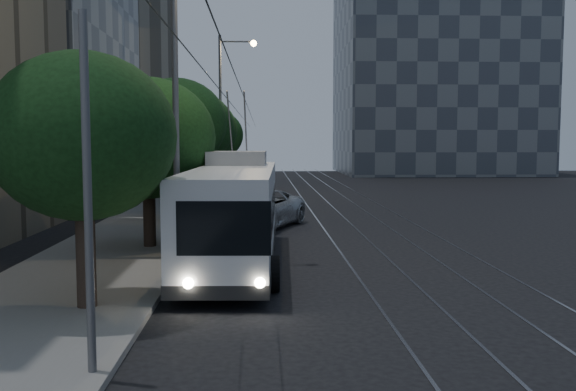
% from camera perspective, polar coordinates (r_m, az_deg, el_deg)
% --- Properties ---
extents(ground, '(120.00, 120.00, 0.00)m').
position_cam_1_polar(ground, '(20.94, 4.52, -5.93)').
color(ground, black).
rests_on(ground, ground).
extents(sidewalk, '(5.00, 90.00, 0.15)m').
position_cam_1_polar(sidewalk, '(40.90, -9.44, -0.52)').
color(sidewalk, gray).
rests_on(sidewalk, ground).
extents(tram_rails, '(4.52, 90.00, 0.02)m').
position_cam_1_polar(tram_rails, '(40.91, 4.60, -0.57)').
color(tram_rails, gray).
rests_on(tram_rails, ground).
extents(overhead_wires, '(2.23, 90.00, 6.00)m').
position_cam_1_polar(overhead_wires, '(40.48, -5.95, 4.27)').
color(overhead_wires, black).
rests_on(overhead_wires, ground).
extents(building_distant_right, '(22.00, 18.00, 24.00)m').
position_cam_1_polar(building_distant_right, '(78.56, 12.93, 10.75)').
color(building_distant_right, '#3D444E').
rests_on(building_distant_right, ground).
extents(trolleybus, '(2.88, 11.93, 5.63)m').
position_cam_1_polar(trolleybus, '(20.43, -4.78, -1.57)').
color(trolleybus, '#B8B8BB').
rests_on(trolleybus, ground).
extents(pickup_silver, '(4.96, 6.77, 1.71)m').
position_cam_1_polar(pickup_silver, '(28.64, -2.81, -1.24)').
color(pickup_silver, '#B9BDC1').
rests_on(pickup_silver, ground).
extents(car_white_a, '(2.92, 4.82, 1.54)m').
position_cam_1_polar(car_white_a, '(39.57, -5.00, 0.35)').
color(car_white_a, silver).
rests_on(car_white_a, ground).
extents(car_white_b, '(2.75, 5.21, 1.44)m').
position_cam_1_polar(car_white_b, '(41.69, -4.90, 0.52)').
color(car_white_b, '#B7B8BB').
rests_on(car_white_b, ground).
extents(car_white_c, '(2.03, 4.50, 1.43)m').
position_cam_1_polar(car_white_c, '(46.06, -4.66, 0.94)').
color(car_white_c, '#BCBCC1').
rests_on(car_white_c, ground).
extents(car_white_d, '(2.38, 4.19, 1.35)m').
position_cam_1_polar(car_white_d, '(54.81, -3.73, 1.55)').
color(car_white_d, white).
rests_on(car_white_d, ground).
extents(tree_0, '(4.22, 4.22, 5.94)m').
position_cam_1_polar(tree_0, '(15.13, -17.79, 4.97)').
color(tree_0, black).
rests_on(tree_0, ground).
extents(tree_1, '(4.79, 4.79, 6.17)m').
position_cam_1_polar(tree_1, '(23.31, -12.34, 4.97)').
color(tree_1, black).
rests_on(tree_1, ground).
extents(tree_2, '(4.81, 4.81, 6.90)m').
position_cam_1_polar(tree_2, '(31.31, -9.88, 6.31)').
color(tree_2, black).
rests_on(tree_2, ground).
extents(tree_3, '(4.81, 4.81, 6.86)m').
position_cam_1_polar(tree_3, '(39.48, -8.29, 5.99)').
color(tree_3, black).
rests_on(tree_3, ground).
extents(tree_4, '(5.07, 5.07, 6.88)m').
position_cam_1_polar(tree_4, '(44.60, -7.79, 5.76)').
color(tree_4, black).
rests_on(tree_4, ground).
extents(tree_5, '(4.90, 4.90, 6.58)m').
position_cam_1_polar(tree_5, '(57.37, -6.46, 5.36)').
color(tree_5, black).
rests_on(tree_5, ground).
extents(streetlamp_near, '(2.72, 0.44, 11.43)m').
position_cam_1_polar(streetlamp_near, '(20.93, -8.83, 12.74)').
color(streetlamp_near, slate).
rests_on(streetlamp_near, ground).
extents(streetlamp_far, '(2.68, 0.44, 11.25)m').
position_cam_1_polar(streetlamp_far, '(45.83, -5.49, 8.40)').
color(streetlamp_far, slate).
rests_on(streetlamp_far, ground).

